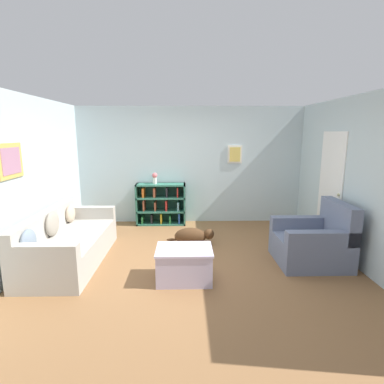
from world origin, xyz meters
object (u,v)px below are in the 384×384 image
at_px(coffee_table, 184,263).
at_px(vase, 155,178).
at_px(bookshelf, 161,204).
at_px(recliner_chair, 314,242).
at_px(couch, 68,244).
at_px(dog, 193,236).

xyz_separation_m(coffee_table, vase, (-0.65, 2.64, 0.81)).
bearing_deg(bookshelf, coffee_table, -78.71).
distance_m(bookshelf, coffee_table, 2.72).
distance_m(recliner_chair, vase, 3.50).
bearing_deg(couch, bookshelf, 56.83).
relative_size(couch, dog, 2.38).
height_order(recliner_chair, vase, vase).
xyz_separation_m(dog, vase, (-0.80, 1.29, 0.90)).
xyz_separation_m(bookshelf, recliner_chair, (2.58, -2.12, -0.12)).
height_order(bookshelf, vase, vase).
xyz_separation_m(coffee_table, dog, (0.15, 1.35, -0.08)).
bearing_deg(recliner_chair, vase, 142.11).
bearing_deg(vase, recliner_chair, -37.89).
bearing_deg(dog, coffee_table, -96.20).
bearing_deg(vase, dog, -58.10).
distance_m(couch, coffee_table, 1.96).
relative_size(bookshelf, vase, 4.41).
height_order(couch, bookshelf, bookshelf).
xyz_separation_m(bookshelf, coffee_table, (0.53, -2.66, -0.21)).
relative_size(coffee_table, dog, 0.88).
bearing_deg(recliner_chair, dog, 156.78).
xyz_separation_m(bookshelf, dog, (0.68, -1.31, -0.29)).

